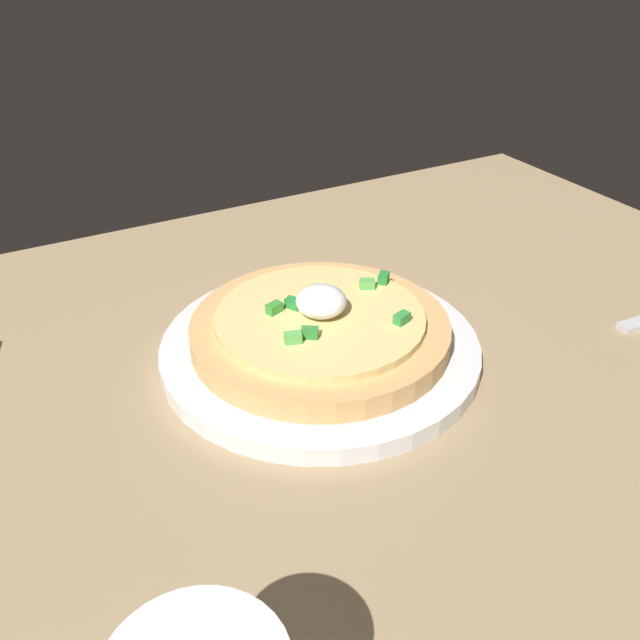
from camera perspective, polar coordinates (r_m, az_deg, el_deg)
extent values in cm
cube|color=#947B58|center=(54.80, -1.53, -6.65)|extent=(103.37, 70.72, 3.38)
cylinder|color=silver|center=(56.31, 0.00, -2.37)|extent=(26.02, 26.02, 1.49)
cylinder|color=tan|center=(55.38, 0.00, -0.93)|extent=(20.95, 20.95, 1.88)
cylinder|color=#E0C275|center=(54.70, 0.00, 0.19)|extent=(16.86, 16.86, 0.66)
ellipsoid|color=white|center=(53.98, 0.10, 1.58)|extent=(4.05, 4.05, 2.35)
cube|color=#53AA4A|center=(58.17, 3.95, 3.01)|extent=(1.51, 1.32, 0.80)
cube|color=#53AF49|center=(51.06, -2.32, -1.42)|extent=(1.46, 1.14, 0.80)
cube|color=#2E893C|center=(53.65, 6.83, 0.15)|extent=(1.46, 1.15, 0.80)
cube|color=#237C30|center=(59.22, 5.32, 3.51)|extent=(1.47, 1.47, 0.80)
cube|color=#338C30|center=(54.86, -3.45, 1.11)|extent=(1.47, 1.17, 0.80)
cube|color=#238034|center=(55.25, -2.23, 1.39)|extent=(1.30, 1.51, 0.80)
cube|color=#2B7E2F|center=(51.18, -0.62, -1.31)|extent=(1.51, 1.37, 0.80)
cube|color=#B7B7BC|center=(66.25, 24.63, -0.39)|extent=(2.88, 1.57, 0.50)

